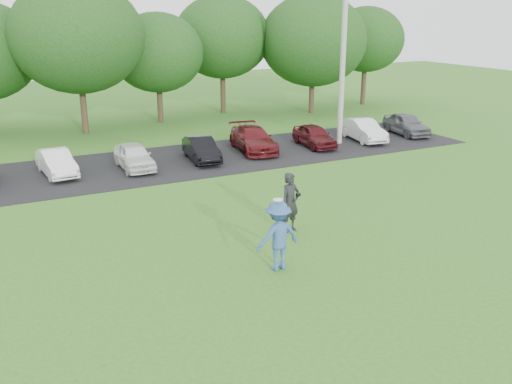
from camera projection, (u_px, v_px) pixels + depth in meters
ground at (313, 271)px, 15.87m from camera, size 100.00×100.00×0.00m
parking_lot at (165, 163)px, 26.90m from camera, size 32.00×6.50×0.03m
utility_pole at (343, 53)px, 29.39m from camera, size 0.28×0.28×9.53m
frisbee_player at (278, 236)px, 15.69m from camera, size 1.33×0.81×2.13m
camera_bystander at (290, 202)px, 18.41m from camera, size 0.81×0.62×1.97m
parked_cars at (165, 151)px, 26.69m from camera, size 30.81×4.64×1.21m
tree_row at (134, 44)px, 34.34m from camera, size 42.39×9.85×8.64m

